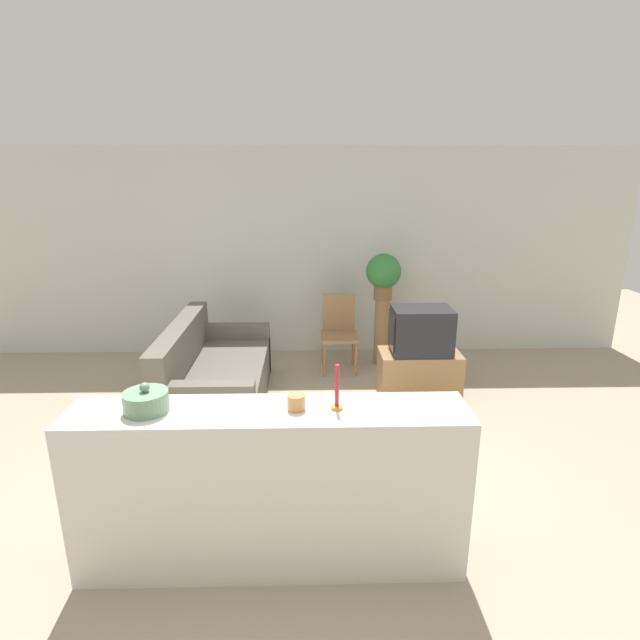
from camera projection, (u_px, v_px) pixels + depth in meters
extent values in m
plane|color=tan|center=(277.00, 510.00, 3.64)|extent=(14.00, 14.00, 0.00)
cube|color=silver|center=(290.00, 253.00, 6.55)|extent=(9.00, 0.06, 2.70)
cube|color=#605B51|center=(219.00, 385.00, 5.24)|extent=(0.94, 1.90, 0.45)
cube|color=#605B51|center=(181.00, 345.00, 5.11)|extent=(0.20, 1.90, 0.44)
cube|color=#605B51|center=(202.00, 416.00, 4.39)|extent=(0.94, 0.16, 0.62)
cube|color=#605B51|center=(231.00, 349.00, 6.05)|extent=(0.94, 0.16, 0.62)
cube|color=#9E754C|center=(419.00, 375.00, 5.40)|extent=(0.86, 0.46, 0.52)
cube|color=#232328|center=(421.00, 331.00, 5.26)|extent=(0.62, 0.44, 0.49)
cube|color=black|center=(392.00, 331.00, 5.25)|extent=(0.02, 0.36, 0.38)
cube|color=#9E754C|center=(339.00, 337.00, 6.10)|extent=(0.44, 0.44, 0.04)
cube|color=#9E754C|center=(339.00, 312.00, 6.22)|extent=(0.40, 0.04, 0.47)
cylinder|color=#9E754C|center=(324.00, 360.00, 5.98)|extent=(0.04, 0.04, 0.42)
cylinder|color=#9E754C|center=(356.00, 360.00, 5.99)|extent=(0.04, 0.04, 0.42)
cylinder|color=#9E754C|center=(323.00, 349.00, 6.34)|extent=(0.04, 0.04, 0.42)
cylinder|color=#9E754C|center=(353.00, 349.00, 6.35)|extent=(0.04, 0.04, 0.42)
cylinder|color=#9E754C|center=(381.00, 332.00, 6.34)|extent=(0.18, 0.18, 0.85)
cylinder|color=#8E5B3D|center=(383.00, 293.00, 6.19)|extent=(0.23, 0.23, 0.17)
sphere|color=#38843D|center=(384.00, 271.00, 6.12)|extent=(0.43, 0.43, 0.43)
cube|color=silver|center=(271.00, 488.00, 3.04)|extent=(2.35, 0.44, 1.05)
cylinder|color=gray|center=(146.00, 402.00, 2.85)|extent=(0.26, 0.26, 0.12)
sphere|color=gray|center=(145.00, 387.00, 2.83)|extent=(0.06, 0.06, 0.06)
cylinder|color=#C6844C|center=(296.00, 402.00, 2.88)|extent=(0.11, 0.11, 0.09)
cylinder|color=#B7933D|center=(337.00, 407.00, 2.89)|extent=(0.07, 0.07, 0.02)
cylinder|color=#B7282D|center=(337.00, 386.00, 2.85)|extent=(0.02, 0.02, 0.25)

